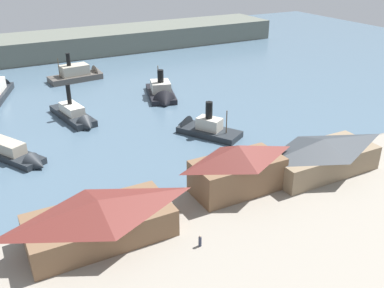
{
  "coord_description": "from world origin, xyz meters",
  "views": [
    {
      "loc": [
        -34.81,
        -60.46,
        39.34
      ],
      "look_at": [
        3.05,
        9.98,
        2.0
      ],
      "focal_mm": 40.25,
      "sensor_mm": 36.0,
      "label": 1
    }
  ],
  "objects": [
    {
      "name": "pedestrian_walking_east",
      "position": [
        -11.02,
        -18.55,
        2.01
      ],
      "size": [
        0.44,
        0.44,
        1.77
      ],
      "color": "#33384C",
      "rests_on": "quay_promenade"
    },
    {
      "name": "mooring_post_east",
      "position": [
        37.45,
        -5.43,
        1.65
      ],
      "size": [
        0.44,
        0.44,
        0.9
      ],
      "primitive_type": "cylinder",
      "color": "black",
      "rests_on": "quay_promenade"
    },
    {
      "name": "ferry_shed_central_terminal",
      "position": [
        -22.52,
        -10.29,
        4.4
      ],
      "size": [
        20.55,
        10.11,
        6.3
      ],
      "color": "brown",
      "rests_on": "quay_promenade"
    },
    {
      "name": "ground_plane",
      "position": [
        0.0,
        0.0,
        0.0
      ],
      "size": [
        320.0,
        320.0,
        0.0
      ],
      "primitive_type": "plane",
      "color": "slate"
    },
    {
      "name": "ferry_shed_customs_shed",
      "position": [
        19.0,
        -10.11,
        4.49
      ],
      "size": [
        21.1,
        9.33,
        6.49
      ],
      "color": "#847056",
      "rests_on": "quay_promenade"
    },
    {
      "name": "ferry_shed_east_terminal",
      "position": [
        1.81,
        -8.41,
        5.46
      ],
      "size": [
        15.56,
        7.91,
        8.39
      ],
      "color": "brown",
      "rests_on": "quay_promenade"
    },
    {
      "name": "ferry_departing_north",
      "position": [
        -2.99,
        73.37,
        1.75
      ],
      "size": [
        18.02,
        8.17,
        10.96
      ],
      "color": "#514C47",
      "rests_on": "ground"
    },
    {
      "name": "far_headland",
      "position": [
        0.0,
        110.0,
        4.0
      ],
      "size": [
        180.0,
        24.0,
        8.0
      ],
      "primitive_type": "cube",
      "color": "#60665B",
      "rests_on": "ground"
    },
    {
      "name": "ferry_mid_harbor",
      "position": [
        -13.53,
        38.71,
        1.29
      ],
      "size": [
        7.87,
        19.21,
        10.13
      ],
      "color": "#23282D",
      "rests_on": "ground"
    },
    {
      "name": "ferry_moored_west",
      "position": [
        9.77,
        18.0,
        1.3
      ],
      "size": [
        12.71,
        16.13,
        9.8
      ],
      "color": "#23282D",
      "rests_on": "ground"
    },
    {
      "name": "ferry_approaching_west",
      "position": [
        -30.13,
        24.98,
        1.29
      ],
      "size": [
        14.57,
        21.44,
        8.7
      ],
      "color": "#23282D",
      "rests_on": "ground"
    },
    {
      "name": "quay_promenade",
      "position": [
        0.0,
        -22.0,
        0.6
      ],
      "size": [
        110.0,
        36.0,
        1.2
      ],
      "primitive_type": "cube",
      "color": "gray",
      "rests_on": "ground"
    },
    {
      "name": "seawall_edge",
      "position": [
        0.0,
        -3.6,
        0.5
      ],
      "size": [
        110.0,
        0.8,
        1.0
      ],
      "primitive_type": "cube",
      "color": "slate",
      "rests_on": "ground"
    },
    {
      "name": "ferry_outer_harbor",
      "position": [
        11.8,
        43.94,
        1.37
      ],
      "size": [
        11.52,
        19.13,
        10.16
      ],
      "color": "black",
      "rests_on": "ground"
    }
  ]
}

